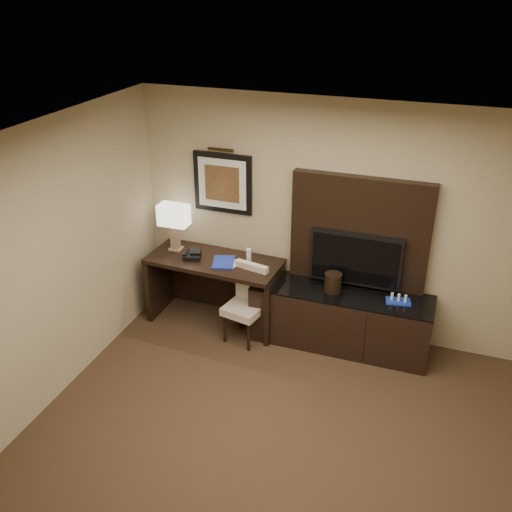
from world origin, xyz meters
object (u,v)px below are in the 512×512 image
at_px(desk, 215,290).
at_px(desk_chair, 244,308).
at_px(desk_phone, 192,254).
at_px(minibar_tray, 399,299).
at_px(table_lamp, 174,226).
at_px(water_bottle, 249,256).
at_px(credenza, 340,318).
at_px(tv, 356,259).
at_px(ice_bucket, 333,282).

xyz_separation_m(desk, desk_chair, (0.46, -0.26, 0.00)).
xyz_separation_m(desk_phone, minibar_tray, (2.36, 0.06, -0.15)).
bearing_deg(minibar_tray, desk, -179.75).
xyz_separation_m(table_lamp, minibar_tray, (2.65, -0.08, -0.40)).
height_order(desk, desk_phone, desk_phone).
bearing_deg(desk, minibar_tray, 2.73).
bearing_deg(desk_phone, minibar_tray, -14.38).
distance_m(desk_phone, water_bottle, 0.67).
distance_m(desk, table_lamp, 0.90).
distance_m(credenza, tv, 0.71).
relative_size(desk, ice_bucket, 7.39).
bearing_deg(desk_phone, credenza, -13.66).
bearing_deg(desk_chair, minibar_tray, 20.81).
bearing_deg(tv, credenza, -117.59).
relative_size(desk_chair, minibar_tray, 3.25).
height_order(tv, ice_bucket, tv).
bearing_deg(water_bottle, ice_bucket, -2.16).
bearing_deg(desk_phone, ice_bucket, -13.63).
distance_m(desk, water_bottle, 0.65).
xyz_separation_m(credenza, ice_bucket, (-0.10, -0.00, 0.45)).
bearing_deg(table_lamp, ice_bucket, -2.34).
distance_m(tv, ice_bucket, 0.35).
xyz_separation_m(water_bottle, ice_bucket, (0.99, -0.04, -0.13)).
relative_size(tv, minibar_tray, 3.91).
xyz_separation_m(table_lamp, ice_bucket, (1.94, -0.08, -0.35)).
relative_size(desk_phone, ice_bucket, 0.94).
bearing_deg(ice_bucket, tv, 42.31).
xyz_separation_m(desk_phone, ice_bucket, (1.65, 0.07, -0.09)).
distance_m(table_lamp, minibar_tray, 2.68).
height_order(credenza, table_lamp, table_lamp).
relative_size(desk, credenza, 0.78).
bearing_deg(ice_bucket, desk_chair, -163.79).
xyz_separation_m(desk, credenza, (1.50, 0.02, -0.07)).
height_order(desk_phone, water_bottle, water_bottle).
height_order(table_lamp, water_bottle, table_lamp).
xyz_separation_m(credenza, desk_phone, (-1.76, -0.07, 0.54)).
bearing_deg(tv, desk_phone, -172.48).
height_order(tv, table_lamp, table_lamp).
xyz_separation_m(desk, water_bottle, (0.41, 0.05, 0.50)).
distance_m(desk_phone, ice_bucket, 1.66).
distance_m(tv, minibar_tray, 0.62).
height_order(desk_chair, minibar_tray, desk_chair).
relative_size(tv, ice_bucket, 4.76).
height_order(table_lamp, ice_bucket, table_lamp).
bearing_deg(credenza, table_lamp, 177.74).
bearing_deg(water_bottle, tv, 6.78).
bearing_deg(tv, minibar_tray, -19.37).
bearing_deg(credenza, water_bottle, 178.09).
bearing_deg(ice_bucket, minibar_tray, -0.22).
height_order(desk, desk_chair, same).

